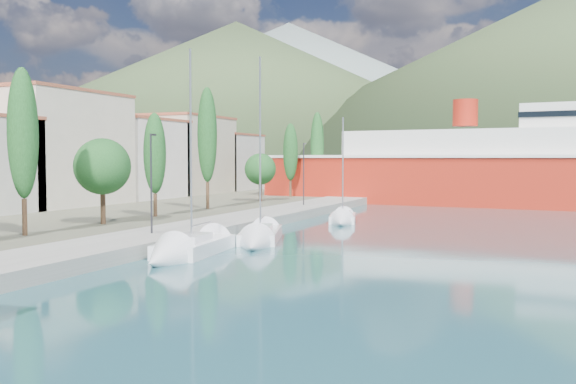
% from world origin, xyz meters
% --- Properties ---
extents(ground, '(1400.00, 1400.00, 0.00)m').
position_xyz_m(ground, '(0.00, 120.00, 0.00)').
color(ground, '#235059').
extents(quay, '(5.00, 88.00, 0.80)m').
position_xyz_m(quay, '(-9.00, 26.00, 0.40)').
color(quay, gray).
rests_on(quay, ground).
extents(town_buildings, '(9.20, 69.20, 11.30)m').
position_xyz_m(town_buildings, '(-32.00, 36.91, 5.57)').
color(town_buildings, beige).
rests_on(town_buildings, land_strip).
extents(tree_row, '(3.99, 63.03, 11.22)m').
position_xyz_m(tree_row, '(-15.92, 29.85, 5.91)').
color(tree_row, '#47301E').
rests_on(tree_row, land_strip).
extents(lamp_posts, '(0.15, 50.02, 6.06)m').
position_xyz_m(lamp_posts, '(-9.00, 14.67, 4.08)').
color(lamp_posts, '#2D2D33').
rests_on(lamp_posts, quay).
extents(sailboat_near, '(3.61, 8.87, 12.38)m').
position_xyz_m(sailboat_near, '(-4.80, 10.36, 0.33)').
color(sailboat_near, silver).
rests_on(sailboat_near, ground).
extents(sailboat_mid, '(5.09, 9.15, 12.77)m').
position_xyz_m(sailboat_mid, '(-3.36, 17.12, 0.31)').
color(sailboat_mid, silver).
rests_on(sailboat_mid, ground).
extents(sailboat_far, '(3.73, 6.86, 9.61)m').
position_xyz_m(sailboat_far, '(-2.41, 31.40, 0.28)').
color(sailboat_far, silver).
rests_on(sailboat_far, ground).
extents(ferry, '(66.25, 18.89, 12.98)m').
position_xyz_m(ferry, '(13.03, 58.98, 3.95)').
color(ferry, '#A82112').
rests_on(ferry, ground).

